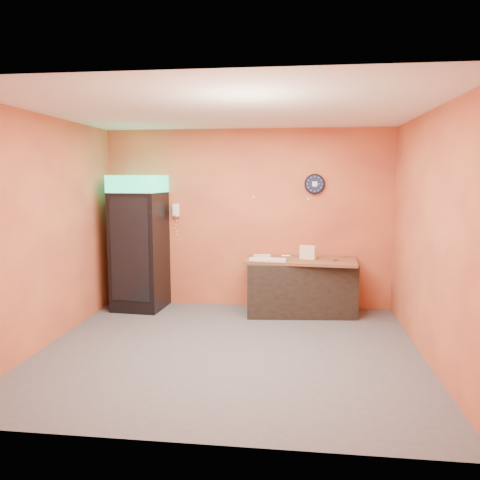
# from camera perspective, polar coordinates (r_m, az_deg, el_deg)

# --- Properties ---
(floor) EXTENTS (4.50, 4.50, 0.00)m
(floor) POSITION_cam_1_polar(r_m,az_deg,el_deg) (5.75, -1.29, -13.26)
(floor) COLOR #47474C
(floor) RESTS_ON ground
(back_wall) EXTENTS (4.50, 0.02, 2.80)m
(back_wall) POSITION_cam_1_polar(r_m,az_deg,el_deg) (7.39, 0.88, 2.58)
(back_wall) COLOR #D9733D
(back_wall) RESTS_ON floor
(left_wall) EXTENTS (0.02, 4.00, 2.80)m
(left_wall) POSITION_cam_1_polar(r_m,az_deg,el_deg) (6.15, -22.57, 0.97)
(left_wall) COLOR #D9733D
(left_wall) RESTS_ON floor
(right_wall) EXTENTS (0.02, 4.00, 2.80)m
(right_wall) POSITION_cam_1_polar(r_m,az_deg,el_deg) (5.56, 22.29, 0.34)
(right_wall) COLOR #D9733D
(right_wall) RESTS_ON floor
(ceiling) EXTENTS (4.50, 4.00, 0.02)m
(ceiling) POSITION_cam_1_polar(r_m,az_deg,el_deg) (5.42, -1.38, 15.57)
(ceiling) COLOR white
(ceiling) RESTS_ON back_wall
(beverage_cooler) EXTENTS (0.78, 0.79, 2.08)m
(beverage_cooler) POSITION_cam_1_polar(r_m,az_deg,el_deg) (7.40, -12.23, -0.56)
(beverage_cooler) COLOR black
(beverage_cooler) RESTS_ON floor
(prep_counter) EXTENTS (1.66, 0.86, 0.80)m
(prep_counter) POSITION_cam_1_polar(r_m,az_deg,el_deg) (7.15, 7.36, -5.77)
(prep_counter) COLOR black
(prep_counter) RESTS_ON floor
(wall_clock) EXTENTS (0.31, 0.06, 0.31)m
(wall_clock) POSITION_cam_1_polar(r_m,az_deg,el_deg) (7.29, 9.08, 6.77)
(wall_clock) COLOR black
(wall_clock) RESTS_ON back_wall
(wall_phone) EXTENTS (0.11, 0.10, 0.20)m
(wall_phone) POSITION_cam_1_polar(r_m,az_deg,el_deg) (7.53, -7.83, 3.62)
(wall_phone) COLOR white
(wall_phone) RESTS_ON back_wall
(butcher_paper) EXTENTS (1.69, 0.91, 0.04)m
(butcher_paper) POSITION_cam_1_polar(r_m,az_deg,el_deg) (7.07, 7.42, -2.45)
(butcher_paper) COLOR brown
(butcher_paper) RESTS_ON prep_counter
(sub_roll_stack) EXTENTS (0.25, 0.17, 0.20)m
(sub_roll_stack) POSITION_cam_1_polar(r_m,az_deg,el_deg) (7.04, 8.29, -1.50)
(sub_roll_stack) COLOR beige
(sub_roll_stack) RESTS_ON butcher_paper
(wrapped_sandwich_left) EXTENTS (0.27, 0.14, 0.04)m
(wrapped_sandwich_left) POSITION_cam_1_polar(r_m,az_deg,el_deg) (6.86, 2.25, -2.38)
(wrapped_sandwich_left) COLOR silver
(wrapped_sandwich_left) RESTS_ON butcher_paper
(wrapped_sandwich_mid) EXTENTS (0.30, 0.13, 0.04)m
(wrapped_sandwich_mid) POSITION_cam_1_polar(r_m,az_deg,el_deg) (6.82, 4.38, -2.43)
(wrapped_sandwich_mid) COLOR silver
(wrapped_sandwich_mid) RESTS_ON butcher_paper
(wrapped_sandwich_right) EXTENTS (0.27, 0.15, 0.04)m
(wrapped_sandwich_right) POSITION_cam_1_polar(r_m,az_deg,el_deg) (7.17, 2.70, -1.95)
(wrapped_sandwich_right) COLOR silver
(wrapped_sandwich_right) RESTS_ON butcher_paper
(kitchen_tool) EXTENTS (0.06, 0.06, 0.06)m
(kitchen_tool) POSITION_cam_1_polar(r_m,az_deg,el_deg) (7.24, 6.31, -1.79)
(kitchen_tool) COLOR silver
(kitchen_tool) RESTS_ON butcher_paper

